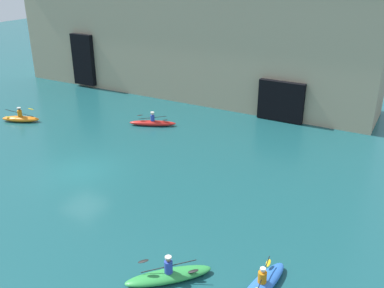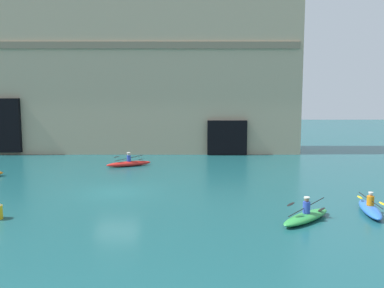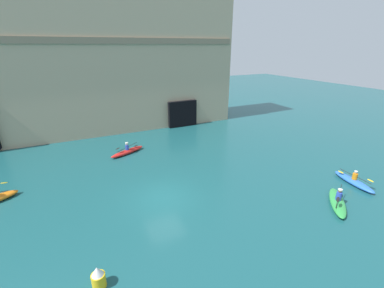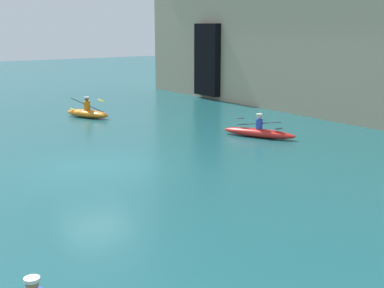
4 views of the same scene
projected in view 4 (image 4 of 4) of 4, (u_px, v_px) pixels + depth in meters
The scene contains 3 objects.
ground_plane at pixel (95, 167), 19.57m from camera, with size 120.00×120.00×0.00m, color #195156.
kayak_orange at pixel (87, 113), 29.90m from camera, with size 3.03×1.93×1.15m.
kayak_red at pixel (259, 132), 24.64m from camera, with size 3.50×2.09×1.10m.
Camera 4 is at (17.56, -7.87, 5.10)m, focal length 50.00 mm.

